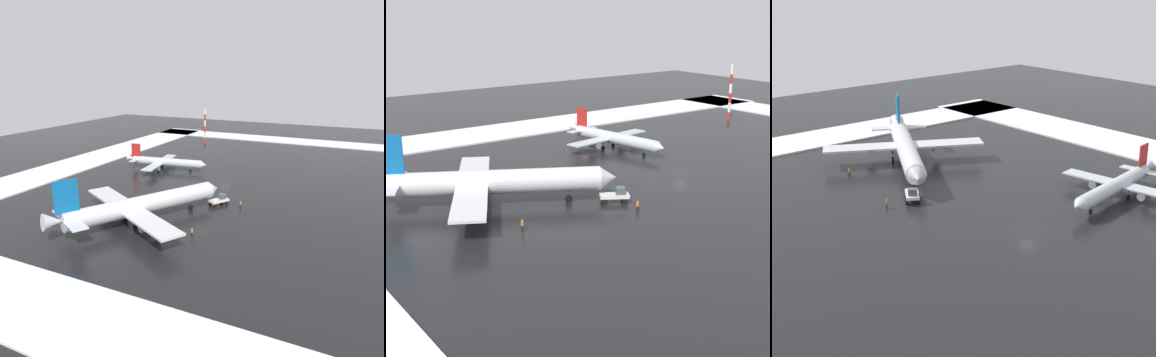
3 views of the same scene
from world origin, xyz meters
The scene contains 10 objects.
ground_plane centered at (0.00, 0.00, 0.00)m, with size 240.00×240.00×0.00m, color black.
snow_bank_far centered at (0.00, -50.00, 0.16)m, with size 152.00×16.00×0.33m, color white.
snow_bank_left centered at (-67.00, 0.00, 0.16)m, with size 14.00×116.00×0.33m, color white.
snow_bank_right centered at (67.00, 0.00, 0.16)m, with size 14.00×116.00×0.33m, color white.
airplane_foreground_jet centered at (37.67, -4.12, 3.83)m, with size 35.75×30.52×11.60m.
airplane_far_rear centered at (-0.89, -20.48, 2.56)m, with size 21.68×26.01×7.73m.
pushback_tug centered at (20.85, 6.34, 1.28)m, with size 5.07×4.28×2.50m.
ground_crew_by_nose_gear centered at (20.90, 11.45, 0.97)m, with size 0.36×0.36×1.71m.
ground_crew_near_tug centered at (38.94, 8.03, 0.97)m, with size 0.36×0.36×1.71m.
antenna_mast centered at (-45.01, -26.39, 7.39)m, with size 0.70×0.70×14.79m.
Camera 1 is at (96.49, 35.72, 29.97)m, focal length 35.00 mm.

